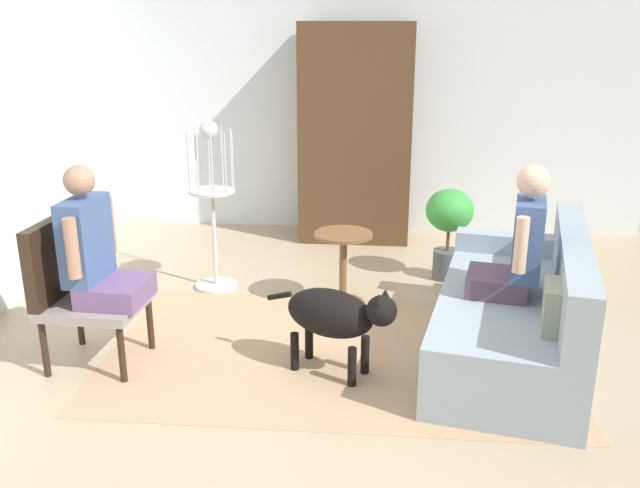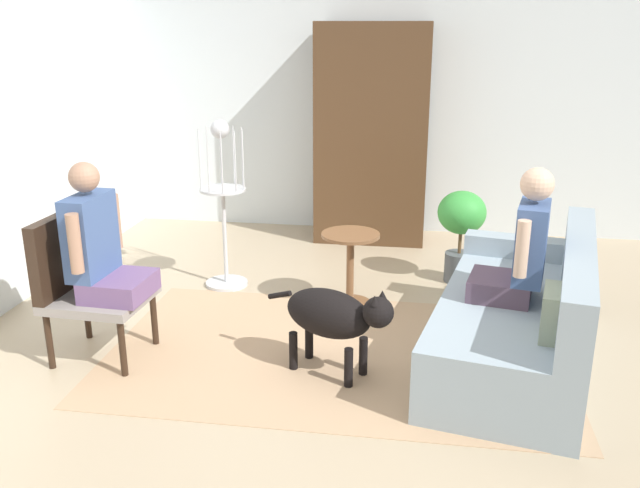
{
  "view_description": "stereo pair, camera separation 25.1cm",
  "coord_description": "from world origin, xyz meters",
  "views": [
    {
      "loc": [
        0.24,
        -4.09,
        2.15
      ],
      "look_at": [
        -0.14,
        -0.01,
        0.81
      ],
      "focal_mm": 37.99,
      "sensor_mm": 36.0,
      "label": 1
    },
    {
      "loc": [
        0.48,
        -4.06,
        2.15
      ],
      "look_at": [
        -0.14,
        -0.01,
        0.81
      ],
      "focal_mm": 37.99,
      "sensor_mm": 36.0,
      "label": 2
    }
  ],
  "objects": [
    {
      "name": "armoire_cabinet",
      "position": [
        -0.04,
        2.75,
        1.09
      ],
      "size": [
        1.11,
        0.56,
        2.18
      ],
      "primitive_type": "cube",
      "color": "#4C331E",
      "rests_on": "ground"
    },
    {
      "name": "ground_plane",
      "position": [
        0.0,
        0.0,
        0.0
      ],
      "size": [
        7.44,
        7.44,
        0.0
      ],
      "primitive_type": "plane",
      "color": "tan"
    },
    {
      "name": "dog",
      "position": [
        -0.03,
        -0.19,
        0.41
      ],
      "size": [
        0.85,
        0.52,
        0.63
      ],
      "color": "black",
      "rests_on": "ground"
    },
    {
      "name": "back_wall",
      "position": [
        0.0,
        3.16,
        1.31
      ],
      "size": [
        5.98,
        0.12,
        2.61
      ],
      "primitive_type": "cube",
      "color": "silver",
      "rests_on": "ground"
    },
    {
      "name": "armchair",
      "position": [
        -1.72,
        -0.18,
        0.55
      ],
      "size": [
        0.65,
        0.59,
        0.97
      ],
      "color": "black",
      "rests_on": "ground"
    },
    {
      "name": "person_on_couch",
      "position": [
        1.13,
        0.13,
        0.8
      ],
      "size": [
        0.52,
        0.53,
        0.87
      ],
      "color": "#544053"
    },
    {
      "name": "area_rug",
      "position": [
        -0.05,
        0.09,
        0.0
      ],
      "size": [
        3.08,
        1.93,
        0.01
      ],
      "primitive_type": "cube",
      "color": "tan",
      "rests_on": "ground"
    },
    {
      "name": "person_on_armchair",
      "position": [
        -1.56,
        -0.19,
        0.79
      ],
      "size": [
        0.48,
        0.58,
        0.89
      ],
      "color": "slate"
    },
    {
      "name": "round_end_table",
      "position": [
        -0.04,
        0.91,
        0.34
      ],
      "size": [
        0.45,
        0.45,
        0.61
      ],
      "color": "brown",
      "rests_on": "ground"
    },
    {
      "name": "bird_cage_stand",
      "position": [
        -1.15,
        1.21,
        0.71
      ],
      "size": [
        0.38,
        0.38,
        1.42
      ],
      "color": "silver",
      "rests_on": "ground"
    },
    {
      "name": "potted_plant",
      "position": [
        0.83,
        1.61,
        0.53
      ],
      "size": [
        0.41,
        0.41,
        0.81
      ],
      "color": "#4C5156",
      "rests_on": "ground"
    },
    {
      "name": "couch",
      "position": [
        1.17,
        0.14,
        0.3
      ],
      "size": [
        1.28,
        2.08,
        0.86
      ],
      "color": "#8EA0AD",
      "rests_on": "ground"
    }
  ]
}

